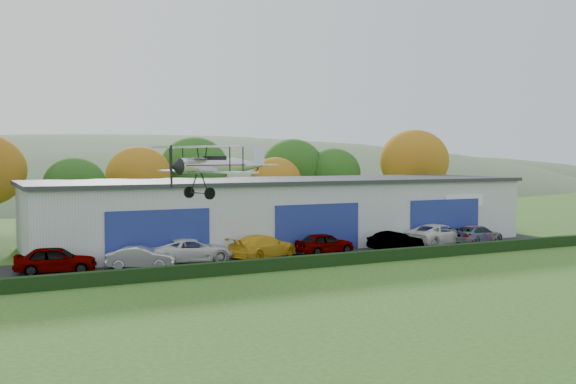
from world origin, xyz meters
name	(u,v)px	position (x,y,z in m)	size (l,w,h in m)	color
ground	(471,330)	(0.00, 0.00, 0.00)	(300.00, 300.00, 0.00)	#34551B
apron	(300,255)	(3.00, 21.00, 0.03)	(48.00, 9.00, 0.05)	black
hedge	(334,260)	(3.00, 16.20, 0.40)	(46.00, 0.60, 0.80)	black
hangar	(282,211)	(5.00, 27.98, 2.66)	(40.60, 12.60, 5.30)	#B2B7BC
tree_belt	(187,172)	(0.85, 40.62, 5.61)	(75.70, 13.22, 10.12)	#3D2614
distant_hills	(36,244)	(-4.38, 140.00, -13.05)	(430.00, 196.00, 56.00)	#4C6642
car_0	(56,260)	(-13.59, 21.15, 0.86)	(1.92, 4.77, 1.63)	gray
car_1	(141,257)	(-8.58, 20.49, 0.75)	(1.47, 4.22, 1.39)	silver
car_2	(193,250)	(-4.88, 21.36, 0.84)	(2.61, 5.66, 1.57)	silver
car_3	(263,246)	(0.08, 20.93, 0.86)	(2.27, 5.58, 1.62)	gold
car_4	(325,243)	(4.98, 20.89, 0.81)	(1.80, 4.47, 1.52)	gray
car_5	(395,241)	(10.70, 20.10, 0.75)	(1.48, 4.25, 1.40)	gray
car_6	(439,234)	(15.57, 21.00, 0.89)	(2.77, 6.02, 1.67)	silver
car_7	(477,234)	(18.89, 20.23, 0.79)	(2.07, 5.08, 1.47)	gray
biplane	(216,164)	(-7.22, 10.27, 6.71)	(6.04, 6.81, 2.57)	silver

